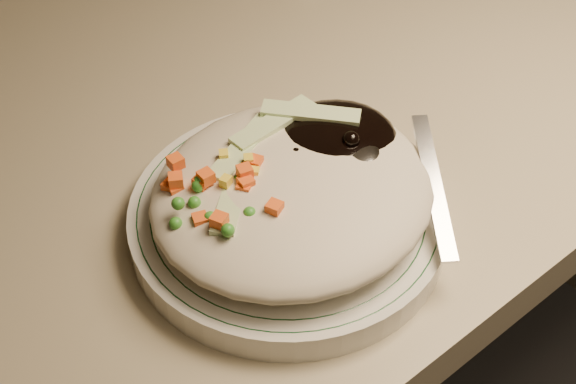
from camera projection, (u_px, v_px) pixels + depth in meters
desk at (217, 207)px, 0.85m from camera, size 1.40×0.70×0.74m
plate at (288, 219)px, 0.55m from camera, size 0.22×0.22×0.02m
plate_rim at (288, 209)px, 0.54m from camera, size 0.21×0.21×0.00m
meal at (294, 184)px, 0.53m from camera, size 0.21×0.19×0.05m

